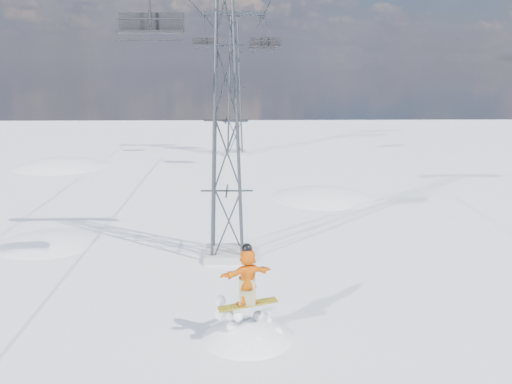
# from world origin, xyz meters

# --- Properties ---
(ground) EXTENTS (120.00, 120.00, 0.00)m
(ground) POSITION_xyz_m (0.00, 0.00, 0.00)
(ground) COLOR white
(ground) RESTS_ON ground
(snow_terrain) EXTENTS (39.00, 37.00, 22.00)m
(snow_terrain) POSITION_xyz_m (-4.77, 21.24, -9.59)
(snow_terrain) COLOR white
(snow_terrain) RESTS_ON ground
(lift_tower_near) EXTENTS (5.20, 1.80, 11.43)m
(lift_tower_near) POSITION_xyz_m (0.80, 8.00, 5.47)
(lift_tower_near) COLOR #999999
(lift_tower_near) RESTS_ON ground
(lift_tower_far) EXTENTS (5.20, 1.80, 11.43)m
(lift_tower_far) POSITION_xyz_m (0.80, 33.00, 5.47)
(lift_tower_far) COLOR #999999
(lift_tower_far) RESTS_ON ground
(haul_cables) EXTENTS (4.46, 51.00, 0.06)m
(haul_cables) POSITION_xyz_m (0.80, 19.50, 10.85)
(haul_cables) COLOR black
(haul_cables) RESTS_ON ground
(lift_chair_near) EXTENTS (2.04, 0.59, 2.53)m
(lift_chair_near) POSITION_xyz_m (-1.40, 4.70, 8.82)
(lift_chair_near) COLOR black
(lift_chair_near) RESTS_ON ground
(lift_chair_mid) EXTENTS (2.07, 0.60, 2.57)m
(lift_chair_mid) POSITION_xyz_m (3.00, 25.30, 8.79)
(lift_chair_mid) COLOR black
(lift_chair_mid) RESTS_ON ground
(lift_chair_far) EXTENTS (1.86, 0.53, 2.30)m
(lift_chair_far) POSITION_xyz_m (-1.40, 31.02, 9.01)
(lift_chair_far) COLOR black
(lift_chair_far) RESTS_ON ground
(lift_chair_extra) EXTENTS (2.08, 0.60, 2.58)m
(lift_chair_extra) POSITION_xyz_m (3.00, 32.57, 8.79)
(lift_chair_extra) COLOR black
(lift_chair_extra) RESTS_ON ground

